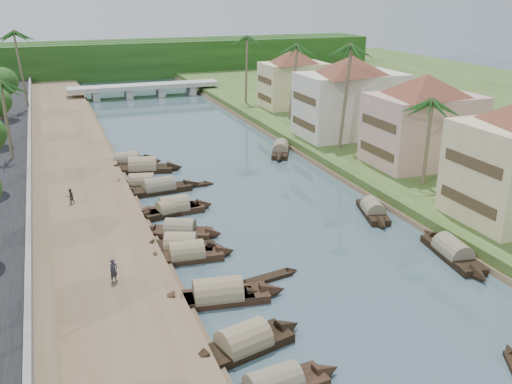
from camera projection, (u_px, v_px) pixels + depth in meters
name	position (u px, v px, depth m)	size (l,w,h in m)	color
ground	(309.00, 252.00, 44.21)	(220.00, 220.00, 0.00)	#3C525B
left_bank	(76.00, 191.00, 56.45)	(10.00, 180.00, 0.80)	brown
right_bank	(381.00, 155.00, 67.91)	(16.00, 180.00, 1.20)	#30491D
retaining_wall	(29.00, 187.00, 54.75)	(0.40, 180.00, 1.10)	gray
treeline	(122.00, 59.00, 131.10)	(120.00, 14.00, 8.00)	black
bridge	(144.00, 88.00, 107.16)	(28.00, 4.00, 2.40)	#9FA096
building_mid	(423.00, 119.00, 61.08)	(14.11, 14.11, 9.70)	#D39E95
building_far	(350.00, 95.00, 73.02)	(15.59, 15.59, 10.20)	beige
building_distant	(294.00, 78.00, 91.17)	(12.62, 12.62, 9.20)	beige
sampan_1	(244.00, 344.00, 32.05)	(8.33, 3.83, 2.39)	black
sampan_2	(218.00, 296.00, 37.13)	(9.48, 3.15, 2.42)	black
sampan_3	(215.00, 298.00, 36.91)	(7.23, 2.44, 1.95)	black
sampan_4	(187.00, 255.00, 42.79)	(7.70, 2.31, 2.17)	black
sampan_5	(181.00, 247.00, 44.19)	(7.28, 4.28, 2.28)	black
sampan_6	(180.00, 231.00, 46.98)	(7.18, 4.62, 2.16)	black
sampan_7	(171.00, 210.00, 51.50)	(7.46, 2.98, 1.98)	black
sampan_8	(174.00, 208.00, 51.87)	(7.56, 2.21, 2.31)	black
sampan_9	(159.00, 188.00, 57.09)	(9.03, 2.51, 2.25)	black
sampan_10	(142.00, 183.00, 58.63)	(7.56, 3.14, 2.06)	black
sampan_11	(143.00, 168.00, 63.62)	(9.21, 3.99, 2.54)	black
sampan_12	(126.00, 162.00, 66.00)	(8.39, 3.11, 2.00)	black
sampan_13	(128.00, 160.00, 66.40)	(7.34, 2.64, 2.00)	black
sampan_14	(452.00, 253.00, 43.18)	(2.96, 9.32, 2.22)	black
sampan_15	(373.00, 211.00, 51.33)	(3.58, 7.78, 2.07)	black
sampan_16	(281.00, 150.00, 70.78)	(5.56, 9.13, 2.26)	black
canoe_1	(267.00, 279.00, 39.96)	(5.42, 1.82, 0.86)	black
canoe_2	(186.00, 186.00, 58.66)	(6.00, 1.07, 0.87)	black
palm_1	(431.00, 103.00, 53.22)	(3.20, 3.20, 9.75)	brown
palm_2	(346.00, 49.00, 64.84)	(3.20, 3.20, 13.52)	brown
palm_3	(292.00, 48.00, 80.93)	(3.20, 3.20, 12.00)	brown
palm_6	(1.00, 85.00, 60.94)	(3.20, 3.20, 9.95)	brown
palm_7	(246.00, 39.00, 92.67)	(3.20, 3.20, 12.22)	brown
palm_8	(18.00, 34.00, 85.66)	(3.20, 3.20, 13.31)	brown
tree_6	(379.00, 90.00, 75.75)	(4.43, 4.43, 7.33)	brown
person_near	(114.00, 271.00, 37.82)	(0.61, 0.40, 1.67)	#27272F
person_far	(70.00, 196.00, 51.70)	(0.70, 0.54, 1.43)	#2F2821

